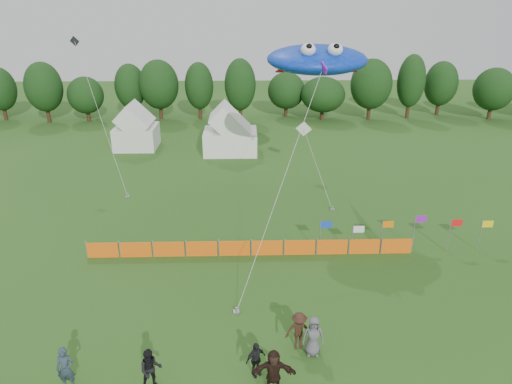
{
  "coord_description": "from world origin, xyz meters",
  "views": [
    {
      "loc": [
        -0.62,
        -16.07,
        14.2
      ],
      "look_at": [
        0.0,
        6.0,
        5.2
      ],
      "focal_mm": 32.0,
      "sensor_mm": 36.0,
      "label": 1
    }
  ],
  "objects_px": {
    "tent_right": "(230,134)",
    "spectator_f": "(274,371)",
    "tent_left": "(136,130)",
    "spectator_d": "(256,359)",
    "spectator_b": "(151,369)",
    "barrier_fence": "(251,248)",
    "spectator_e": "(313,336)",
    "stingray_kite": "(317,59)",
    "spectator_c": "(299,331)",
    "spectator_a": "(66,368)"
  },
  "relations": [
    {
      "from": "tent_left",
      "to": "stingray_kite",
      "type": "bearing_deg",
      "value": -44.24
    },
    {
      "from": "spectator_a",
      "to": "spectator_d",
      "type": "distance_m",
      "value": 7.55
    },
    {
      "from": "barrier_fence",
      "to": "stingray_kite",
      "type": "xyz_separation_m",
      "value": [
        4.67,
        7.38,
        10.41
      ]
    },
    {
      "from": "tent_right",
      "to": "stingray_kite",
      "type": "bearing_deg",
      "value": -65.49
    },
    {
      "from": "tent_left",
      "to": "barrier_fence",
      "type": "relative_size",
      "value": 0.22
    },
    {
      "from": "spectator_a",
      "to": "spectator_b",
      "type": "relative_size",
      "value": 1.03
    },
    {
      "from": "tent_left",
      "to": "tent_right",
      "type": "relative_size",
      "value": 0.79
    },
    {
      "from": "tent_left",
      "to": "spectator_b",
      "type": "relative_size",
      "value": 2.38
    },
    {
      "from": "spectator_d",
      "to": "stingray_kite",
      "type": "xyz_separation_m",
      "value": [
        4.64,
        17.19,
        10.11
      ]
    },
    {
      "from": "tent_left",
      "to": "spectator_d",
      "type": "relative_size",
      "value": 2.75
    },
    {
      "from": "tent_right",
      "to": "spectator_f",
      "type": "distance_m",
      "value": 32.15
    },
    {
      "from": "spectator_f",
      "to": "stingray_kite",
      "type": "distance_m",
      "value": 20.95
    },
    {
      "from": "spectator_f",
      "to": "stingray_kite",
      "type": "bearing_deg",
      "value": 79.36
    },
    {
      "from": "tent_left",
      "to": "spectator_f",
      "type": "relative_size",
      "value": 2.34
    },
    {
      "from": "spectator_b",
      "to": "stingray_kite",
      "type": "xyz_separation_m",
      "value": [
        8.81,
        17.77,
        9.98
      ]
    },
    {
      "from": "spectator_c",
      "to": "spectator_e",
      "type": "relative_size",
      "value": 0.97
    },
    {
      "from": "spectator_d",
      "to": "spectator_f",
      "type": "height_order",
      "value": "spectator_f"
    },
    {
      "from": "spectator_e",
      "to": "stingray_kite",
      "type": "relative_size",
      "value": 0.09
    },
    {
      "from": "barrier_fence",
      "to": "stingray_kite",
      "type": "height_order",
      "value": "stingray_kite"
    },
    {
      "from": "spectator_a",
      "to": "stingray_kite",
      "type": "distance_m",
      "value": 23.64
    },
    {
      "from": "spectator_d",
      "to": "spectator_a",
      "type": "bearing_deg",
      "value": 151.95
    },
    {
      "from": "tent_left",
      "to": "stingray_kite",
      "type": "xyz_separation_m",
      "value": [
        16.54,
        -16.11,
        8.95
      ]
    },
    {
      "from": "tent_right",
      "to": "spectator_d",
      "type": "relative_size",
      "value": 3.46
    },
    {
      "from": "tent_right",
      "to": "barrier_fence",
      "type": "height_order",
      "value": "tent_right"
    },
    {
      "from": "tent_left",
      "to": "spectator_a",
      "type": "bearing_deg",
      "value": -82.62
    },
    {
      "from": "spectator_d",
      "to": "spectator_e",
      "type": "xyz_separation_m",
      "value": [
        2.53,
        1.16,
        0.15
      ]
    },
    {
      "from": "barrier_fence",
      "to": "spectator_d",
      "type": "bearing_deg",
      "value": -89.84
    },
    {
      "from": "tent_left",
      "to": "spectator_c",
      "type": "distance_m",
      "value": 34.65
    },
    {
      "from": "stingray_kite",
      "to": "spectator_b",
      "type": "bearing_deg",
      "value": -116.36
    },
    {
      "from": "spectator_c",
      "to": "spectator_d",
      "type": "height_order",
      "value": "spectator_c"
    },
    {
      "from": "spectator_a",
      "to": "spectator_b",
      "type": "bearing_deg",
      "value": -4.76
    },
    {
      "from": "spectator_a",
      "to": "spectator_e",
      "type": "bearing_deg",
      "value": 6.39
    },
    {
      "from": "barrier_fence",
      "to": "spectator_b",
      "type": "relative_size",
      "value": 10.79
    },
    {
      "from": "spectator_f",
      "to": "stingray_kite",
      "type": "height_order",
      "value": "stingray_kite"
    },
    {
      "from": "spectator_e",
      "to": "tent_left",
      "type": "bearing_deg",
      "value": 116.21
    },
    {
      "from": "barrier_fence",
      "to": "spectator_d",
      "type": "distance_m",
      "value": 9.82
    },
    {
      "from": "spectator_a",
      "to": "spectator_d",
      "type": "bearing_deg",
      "value": 0.72
    },
    {
      "from": "spectator_b",
      "to": "spectator_d",
      "type": "bearing_deg",
      "value": -6.16
    },
    {
      "from": "barrier_fence",
      "to": "spectator_e",
      "type": "relative_size",
      "value": 10.42
    },
    {
      "from": "barrier_fence",
      "to": "spectator_f",
      "type": "height_order",
      "value": "spectator_f"
    },
    {
      "from": "barrier_fence",
      "to": "spectator_c",
      "type": "relative_size",
      "value": 10.75
    },
    {
      "from": "tent_right",
      "to": "barrier_fence",
      "type": "bearing_deg",
      "value": -85.38
    },
    {
      "from": "tent_left",
      "to": "spectator_d",
      "type": "bearing_deg",
      "value": -70.33
    },
    {
      "from": "tent_left",
      "to": "stingray_kite",
      "type": "distance_m",
      "value": 24.76
    },
    {
      "from": "spectator_a",
      "to": "spectator_f",
      "type": "bearing_deg",
      "value": -5.19
    },
    {
      "from": "tent_right",
      "to": "spectator_a",
      "type": "height_order",
      "value": "tent_right"
    },
    {
      "from": "spectator_a",
      "to": "tent_left",
      "type": "bearing_deg",
      "value": 94.59
    },
    {
      "from": "spectator_e",
      "to": "stingray_kite",
      "type": "bearing_deg",
      "value": 84.53
    },
    {
      "from": "spectator_e",
      "to": "stingray_kite",
      "type": "xyz_separation_m",
      "value": [
        2.11,
        16.03,
        9.95
      ]
    },
    {
      "from": "tent_right",
      "to": "spectator_f",
      "type": "height_order",
      "value": "tent_right"
    }
  ]
}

